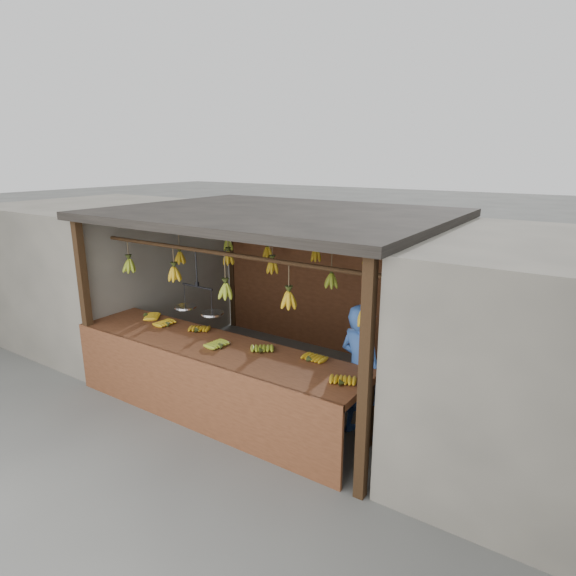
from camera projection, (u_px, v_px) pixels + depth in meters
The scene contains 8 objects.
ground at pixel (276, 382), 6.77m from camera, with size 80.00×80.00×0.00m, color #5B5B57.
stall at pixel (289, 240), 6.51m from camera, with size 4.30×3.30×2.40m.
neighbor_left at pixel (107, 270), 8.38m from camera, with size 3.00×3.00×2.30m, color slate.
counter at pixel (206, 363), 5.66m from camera, with size 3.94×0.90×0.96m.
hanging_bananas at pixel (276, 269), 6.35m from camera, with size 3.65×2.22×0.39m.
balance_scale at pixel (198, 307), 5.86m from camera, with size 0.72×0.27×0.76m.
vendor at pixel (360, 372), 5.27m from camera, with size 0.57×0.37×1.56m, color #3359A5.
bag_bundles at pixel (449, 313), 6.55m from camera, with size 0.08×0.26×1.24m.
Camera 1 is at (3.55, -5.05, 3.07)m, focal length 30.00 mm.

